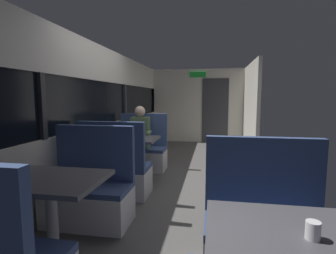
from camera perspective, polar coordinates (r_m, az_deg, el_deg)
name	(u,v)px	position (r m, az deg, el deg)	size (l,w,h in m)	color
ground_plane	(182,186)	(4.31, 3.07, -12.90)	(3.30, 9.20, 0.02)	#514F4C
carriage_window_panel_left	(96,116)	(4.48, -15.63, 2.26)	(0.09, 8.48, 2.30)	beige
carriage_end_bulkhead	(199,106)	(8.24, 6.95, 4.55)	(2.90, 0.11, 2.30)	beige
carriage_aisle_panel_right	(251,108)	(7.11, 17.76, 4.06)	(0.08, 2.40, 2.30)	beige
dining_table_near_window	(51,189)	(2.50, -24.48, -12.40)	(0.90, 0.70, 0.74)	#9E9EA3
bench_near_window_facing_entry	(90,194)	(3.17, -16.88, -13.99)	(0.95, 0.50, 1.10)	silver
dining_table_mid_window	(131,144)	(4.45, -8.22, -3.67)	(0.90, 0.70, 0.74)	#9E9EA3
bench_mid_window_facing_end	(116,173)	(3.88, -11.37, -9.99)	(0.95, 0.50, 1.10)	silver
bench_mid_window_facing_entry	(142,153)	(5.17, -5.76, -5.71)	(0.95, 0.50, 1.10)	silver
dining_table_front_aisle	(294,251)	(1.62, 25.97, -23.34)	(0.90, 0.70, 0.74)	#9E9EA3
bench_front_aisle_facing_entry	(264,236)	(2.36, 20.51, -21.63)	(0.95, 0.50, 1.10)	silver
seated_passenger	(141,143)	(5.06, -6.01, -3.57)	(0.47, 0.55, 1.26)	#26262D
coffee_cup_primary	(138,136)	(4.30, -6.61, -2.03)	(0.07, 0.07, 0.09)	white
coffee_cup_secondary	(313,230)	(1.52, 29.33, -19.26)	(0.07, 0.07, 0.09)	white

